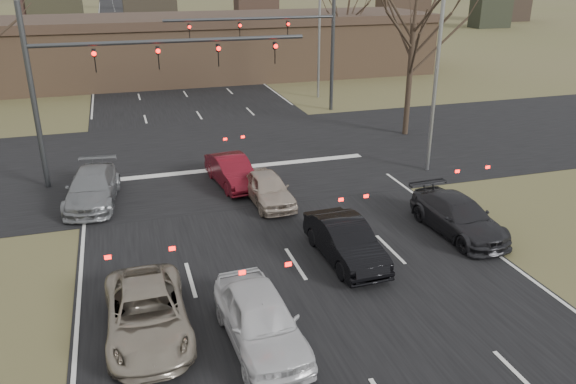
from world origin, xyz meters
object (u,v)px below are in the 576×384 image
streetlight_right_far (317,21)px  car_silver_ahead (268,188)px  mast_arm_far (292,37)px  car_charcoal_sedan (458,216)px  mast_arm_near (111,70)px  car_white_sedan (260,319)px  car_red_ahead (232,171)px  car_black_hatch (345,241)px  building (196,47)px  streetlight_right_near (435,54)px  car_grey_ahead (92,188)px  car_silver_suv (147,314)px

streetlight_right_far → car_silver_ahead: streetlight_right_far is taller
mast_arm_far → car_charcoal_sedan: 19.96m
mast_arm_near → car_white_sedan: bearing=-77.4°
mast_arm_near → car_red_ahead: 6.82m
car_black_hatch → car_red_ahead: 8.28m
building → streetlight_right_near: bearing=-76.3°
car_red_ahead → mast_arm_near: bearing=147.6°
streetlight_right_near → car_silver_ahead: streetlight_right_near is taller
car_grey_ahead → car_red_ahead: 6.01m
mast_arm_near → streetlight_right_far: bearing=43.9°
mast_arm_near → streetlight_right_near: bearing=-12.1°
car_grey_ahead → car_red_ahead: size_ratio=1.18×
streetlight_right_near → car_charcoal_sedan: 8.46m
car_silver_suv → car_white_sedan: car_white_sedan is taller
mast_arm_near → building: bearing=73.9°
mast_arm_near → mast_arm_far: 15.17m
streetlight_right_far → car_red_ahead: size_ratio=2.48×
mast_arm_near → car_red_ahead: (4.73, -2.18, -4.41)m
building → car_silver_suv: 38.17m
streetlight_right_near → car_black_hatch: (-7.13, -7.17, -4.89)m
car_black_hatch → mast_arm_far: bearing=75.3°
mast_arm_far → car_silver_ahead: bearing=-111.2°
car_silver_suv → car_grey_ahead: bearing=98.7°
mast_arm_far → car_white_sedan: 25.54m
streetlight_right_far → car_silver_suv: streetlight_right_far is taller
car_black_hatch → car_white_sedan: bearing=-139.3°
building → mast_arm_far: mast_arm_far is taller
car_silver_suv → mast_arm_far: bearing=63.6°
mast_arm_far → car_silver_ahead: mast_arm_far is taller
car_charcoal_sedan → car_silver_ahead: size_ratio=1.20×
car_charcoal_sedan → mast_arm_near: bearing=138.3°
building → streetlight_right_far: size_ratio=4.24×
streetlight_right_near → car_red_ahead: streetlight_right_near is taller
building → car_white_sedan: size_ratio=9.69×
car_white_sedan → car_silver_ahead: car_white_sedan is taller
mast_arm_far → car_white_sedan: bearing=-109.4°
building → mast_arm_near: bearing=-106.1°
car_silver_ahead → car_silver_suv: bearing=-128.1°
car_silver_suv → streetlight_right_near: bearing=34.5°
mast_arm_far → car_charcoal_sedan: bearing=-89.1°
streetlight_right_far → car_silver_ahead: (-8.82, -18.67, -4.93)m
streetlight_right_far → car_grey_ahead: size_ratio=2.10×
building → car_grey_ahead: bearing=-107.2°
streetlight_right_near → streetlight_right_far: (0.50, 17.00, 0.00)m
car_black_hatch → car_charcoal_sedan: car_black_hatch is taller
streetlight_right_far → car_silver_ahead: bearing=-115.3°
streetlight_right_far → car_black_hatch: size_ratio=2.36×
car_black_hatch → car_red_ahead: (-2.20, 7.98, -0.03)m
streetlight_right_far → car_white_sedan: 30.42m
car_white_sedan → building: bearing=80.9°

